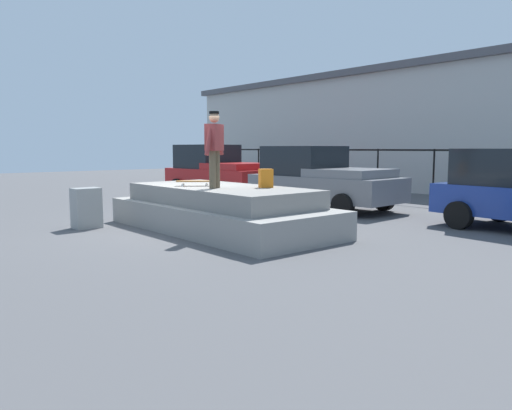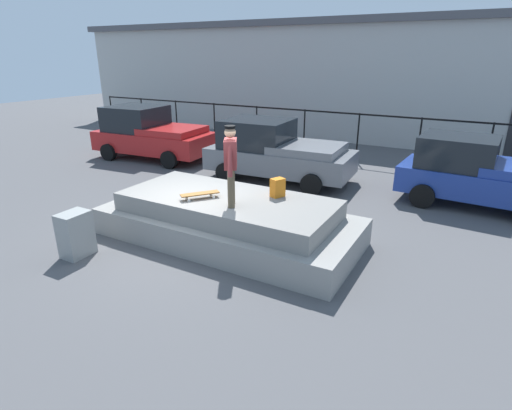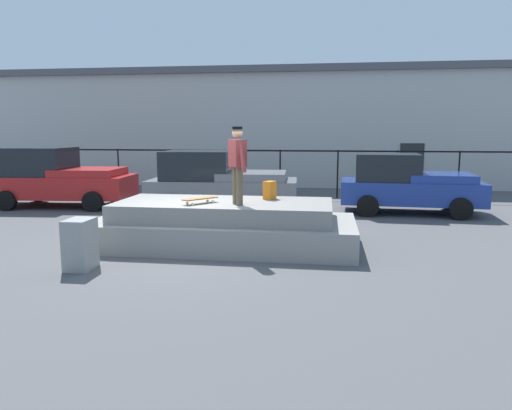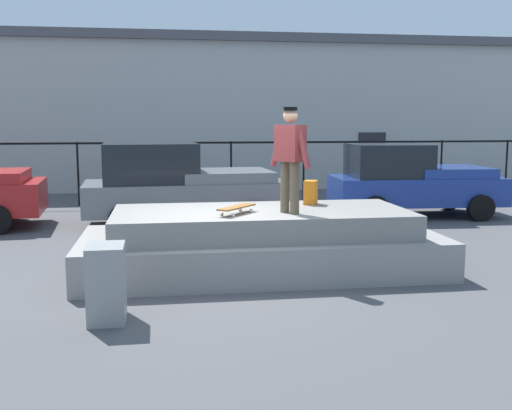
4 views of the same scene
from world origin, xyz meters
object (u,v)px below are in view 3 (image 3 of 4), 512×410
at_px(skateboard, 200,199).
at_px(car_red_pickup_near, 58,178).
at_px(car_blue_pickup_far, 406,184).
at_px(utility_box, 80,244).
at_px(skateboarder, 237,160).
at_px(car_grey_pickup_mid, 218,182).
at_px(backpack, 270,190).

height_order(skateboard, car_red_pickup_near, car_red_pickup_near).
distance_m(car_blue_pickup_far, utility_box, 10.01).
height_order(skateboarder, utility_box, skateboarder).
xyz_separation_m(car_blue_pickup_far, utility_box, (-6.86, -7.27, -0.44)).
height_order(car_grey_pickup_mid, car_blue_pickup_far, car_grey_pickup_mid).
height_order(car_red_pickup_near, car_grey_pickup_mid, car_red_pickup_near).
xyz_separation_m(skateboarder, skateboard, (-0.81, 0.03, -0.83)).
distance_m(skateboarder, utility_box, 3.47).
bearing_deg(skateboarder, car_grey_pickup_mid, 107.29).
xyz_separation_m(skateboarder, car_grey_pickup_mid, (-1.56, 5.02, -0.98)).
bearing_deg(skateboard, backpack, 33.88).
height_order(skateboard, utility_box, skateboard).
xyz_separation_m(car_grey_pickup_mid, utility_box, (-1.04, -6.79, -0.47)).
relative_size(car_red_pickup_near, car_grey_pickup_mid, 1.00).
relative_size(skateboarder, utility_box, 1.74).
bearing_deg(car_grey_pickup_mid, skateboard, -81.47).
xyz_separation_m(skateboard, car_grey_pickup_mid, (-0.75, 4.99, -0.15)).
xyz_separation_m(skateboarder, car_blue_pickup_far, (4.26, 5.50, -1.01)).
distance_m(backpack, car_grey_pickup_mid, 4.60).
bearing_deg(car_red_pickup_near, skateboard, -39.58).
xyz_separation_m(car_grey_pickup_mid, car_blue_pickup_far, (5.82, 0.48, -0.03)).
relative_size(backpack, car_red_pickup_near, 0.09).
height_order(skateboard, car_blue_pickup_far, car_blue_pickup_far).
relative_size(skateboard, backpack, 1.90).
bearing_deg(car_red_pickup_near, backpack, -29.16).
xyz_separation_m(skateboard, utility_box, (-1.79, -1.80, -0.62)).
distance_m(backpack, car_red_pickup_near, 8.78).
xyz_separation_m(skateboard, car_blue_pickup_far, (5.07, 5.47, -0.18)).
height_order(skateboarder, car_grey_pickup_mid, skateboarder).
distance_m(car_grey_pickup_mid, car_blue_pickup_far, 5.84).
distance_m(car_red_pickup_near, car_grey_pickup_mid, 5.54).
bearing_deg(car_red_pickup_near, utility_box, -57.26).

